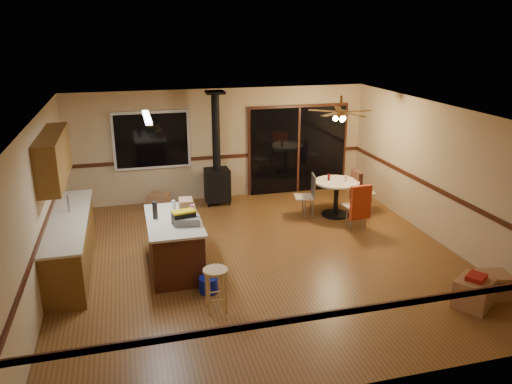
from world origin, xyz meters
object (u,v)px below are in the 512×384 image
object	(u,v)px
toolbox_grey	(187,221)
blue_bucket	(209,285)
chair_near	(360,202)
box_corner_b	(493,285)
box_under_window	(159,201)
chair_left	(309,191)
wood_stove	(217,173)
bar_stool	(216,290)
dining_table	(336,192)
chair_right	(357,187)
toolbox_black	(184,218)
kitchen_island	(175,244)
box_corner_a	(474,292)

from	to	relation	value
toolbox_grey	blue_bucket	size ratio (longest dim) A/B	1.35
chair_near	box_corner_b	world-z (taller)	chair_near
toolbox_grey	box_corner_b	world-z (taller)	toolbox_grey
box_under_window	blue_bucket	bearing A→B (deg)	-83.53
chair_left	toolbox_grey	bearing A→B (deg)	-144.65
wood_stove	toolbox_grey	size ratio (longest dim) A/B	6.27
bar_stool	box_under_window	xyz separation A→B (m)	(-0.48, 4.54, -0.15)
bar_stool	blue_bucket	distance (m)	0.58
toolbox_grey	dining_table	distance (m)	3.99
blue_bucket	box_corner_b	xyz separation A→B (m)	(4.19, -1.22, 0.06)
bar_stool	chair_right	bearing A→B (deg)	40.40
blue_bucket	dining_table	size ratio (longest dim) A/B	0.31
toolbox_black	box_corner_b	xyz separation A→B (m)	(4.45, -1.91, -0.81)
box_corner_b	toolbox_black	bearing A→B (deg)	156.80
wood_stove	box_corner_b	world-z (taller)	wood_stove
box_corner_b	blue_bucket	bearing A→B (deg)	163.77
dining_table	blue_bucket	bearing A→B (deg)	-141.48
bar_stool	chair_left	size ratio (longest dim) A/B	1.27
bar_stool	chair_right	size ratio (longest dim) A/B	0.94
toolbox_black	chair_right	bearing A→B (deg)	25.92
wood_stove	blue_bucket	bearing A→B (deg)	-102.60
chair_left	chair_near	xyz separation A→B (m)	(0.72, -0.96, 0.01)
toolbox_grey	chair_left	size ratio (longest dim) A/B	0.78
toolbox_grey	toolbox_black	bearing A→B (deg)	129.71
kitchen_island	toolbox_grey	bearing A→B (deg)	-58.33
bar_stool	chair_near	size ratio (longest dim) A/B	0.94
chair_right	dining_table	bearing A→B (deg)	-173.34
kitchen_island	blue_bucket	world-z (taller)	kitchen_island
toolbox_black	blue_bucket	world-z (taller)	toolbox_black
bar_stool	wood_stove	bearing A→B (deg)	79.15
dining_table	chair_near	distance (m)	0.89
box_corner_a	box_corner_b	distance (m)	0.50
chair_left	box_under_window	distance (m)	3.40
wood_stove	bar_stool	world-z (taller)	wood_stove
kitchen_island	dining_table	xyz separation A→B (m)	(3.65, 1.64, 0.08)
toolbox_grey	kitchen_island	bearing A→B (deg)	121.67
box_corner_b	wood_stove	bearing A→B (deg)	122.32
toolbox_black	chair_left	size ratio (longest dim) A/B	0.70
dining_table	box_corner_a	bearing A→B (deg)	-83.10
toolbox_grey	blue_bucket	bearing A→B (deg)	-71.36
toolbox_grey	box_under_window	bearing A→B (deg)	94.09
toolbox_black	bar_stool	bearing A→B (deg)	-76.96
toolbox_black	dining_table	size ratio (longest dim) A/B	0.38
kitchen_island	box_under_window	distance (m)	3.07
box_under_window	box_corner_b	xyz separation A→B (m)	(4.65, -5.22, 0.01)
dining_table	wood_stove	bearing A→B (deg)	149.00
bar_stool	chair_near	xyz separation A→B (m)	(3.34, 2.24, 0.27)
wood_stove	blue_bucket	size ratio (longest dim) A/B	8.44
dining_table	box_corner_a	distance (m)	4.01
blue_bucket	chair_right	xyz separation A→B (m)	(3.76, 2.64, 0.47)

